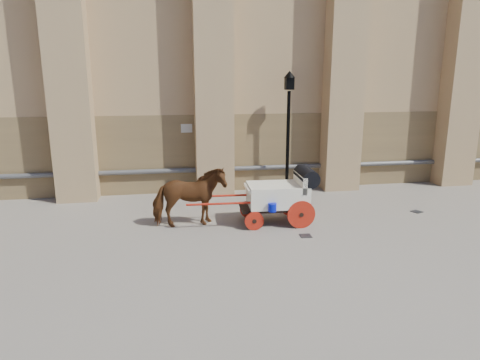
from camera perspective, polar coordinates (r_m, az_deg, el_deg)
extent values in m
plane|color=slate|center=(13.27, 2.63, -5.72)|extent=(90.00, 90.00, 0.00)
cube|color=olive|center=(17.28, 6.33, 3.90)|extent=(44.00, 0.35, 3.00)
cylinder|color=#59595B|center=(17.14, 6.52, 1.77)|extent=(42.00, 0.18, 0.18)
cube|color=beige|center=(16.34, -7.14, 6.86)|extent=(0.42, 0.04, 0.32)
imported|color=brown|center=(12.79, -6.78, -2.32)|extent=(2.22, 1.19, 1.80)
cube|color=black|center=(13.16, 4.56, -3.56)|extent=(2.10, 1.02, 0.11)
cube|color=white|center=(13.07, 5.00, -1.97)|extent=(1.83, 1.25, 0.66)
cube|color=white|center=(13.14, 8.03, -0.28)|extent=(0.19, 1.18, 0.52)
cube|color=white|center=(12.87, 1.54, -1.09)|extent=(0.37, 1.04, 0.09)
cylinder|color=black|center=(13.14, 8.85, 0.53)|extent=(0.57, 1.19, 0.53)
cylinder|color=red|center=(12.80, 8.17, -4.59)|extent=(0.85, 0.09, 0.84)
cylinder|color=red|center=(13.88, 6.93, -3.11)|extent=(0.85, 0.09, 0.84)
cylinder|color=red|center=(12.56, 1.91, -5.49)|extent=(0.56, 0.08, 0.56)
cylinder|color=red|center=(13.66, 1.16, -3.90)|extent=(0.56, 0.08, 0.56)
cylinder|color=red|center=(12.46, -2.03, -3.16)|extent=(2.25, 0.16, 0.07)
cylinder|color=red|center=(13.27, -2.35, -2.11)|extent=(2.25, 0.16, 0.07)
cylinder|color=#0513CD|center=(12.45, 4.33, -3.65)|extent=(0.24, 0.24, 0.24)
cylinder|color=black|center=(16.29, 6.39, 4.88)|extent=(0.13, 0.13, 3.88)
cone|color=black|center=(16.64, 6.23, -1.07)|extent=(0.39, 0.39, 0.39)
cube|color=black|center=(16.11, 6.60, 12.68)|extent=(0.30, 0.30, 0.45)
cone|color=black|center=(16.11, 6.63, 13.83)|extent=(0.43, 0.43, 0.26)
cube|color=black|center=(12.34, 8.74, -7.37)|extent=(0.34, 0.34, 0.01)
cube|color=black|center=(15.47, 22.48, -3.92)|extent=(0.42, 0.42, 0.01)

